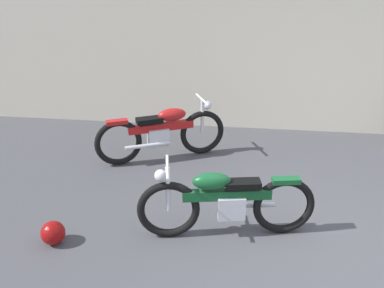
# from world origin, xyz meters

# --- Properties ---
(ground_plane) EXTENTS (40.00, 40.00, 0.00)m
(ground_plane) POSITION_xyz_m (0.00, 0.00, 0.00)
(ground_plane) COLOR #47474C
(building_wall) EXTENTS (18.00, 0.30, 2.69)m
(building_wall) POSITION_xyz_m (0.00, 3.69, 1.34)
(building_wall) COLOR beige
(building_wall) RESTS_ON ground_plane
(helmet) EXTENTS (0.27, 0.27, 0.27)m
(helmet) POSITION_xyz_m (-2.87, -0.13, 0.13)
(helmet) COLOR maroon
(helmet) RESTS_ON ground_plane
(motorcycle_green) EXTENTS (1.97, 0.64, 0.89)m
(motorcycle_green) POSITION_xyz_m (-1.02, 0.28, 0.43)
(motorcycle_green) COLOR black
(motorcycle_green) RESTS_ON ground_plane
(motorcycle_red) EXTENTS (1.84, 0.99, 0.89)m
(motorcycle_red) POSITION_xyz_m (-2.07, 2.13, 0.43)
(motorcycle_red) COLOR black
(motorcycle_red) RESTS_ON ground_plane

